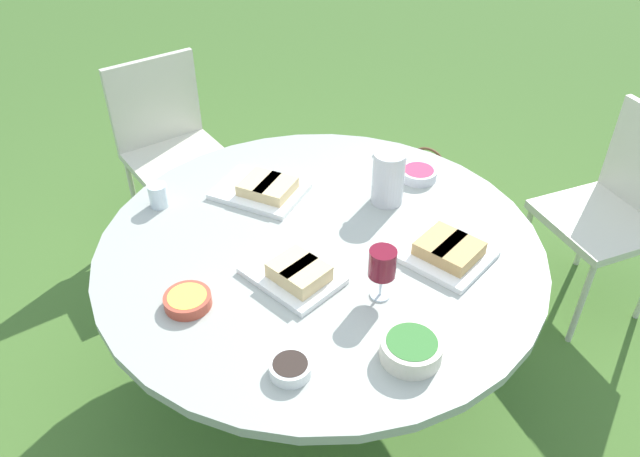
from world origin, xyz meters
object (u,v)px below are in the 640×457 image
at_px(dining_table, 320,263).
at_px(wine_glass, 382,264).
at_px(chair_near_right, 169,139).
at_px(handbag, 424,186).
at_px(water_pitcher, 388,178).
at_px(chair_near_left, 620,202).

xyz_separation_m(dining_table, wine_glass, (-0.27, 0.15, 0.21)).
xyz_separation_m(chair_near_right, handbag, (-1.07, -0.74, -0.40)).
xyz_separation_m(water_pitcher, wine_glass, (-0.16, 0.47, 0.02)).
bearing_deg(handbag, wine_glass, 101.65).
bearing_deg(chair_near_left, dining_table, 48.34).
xyz_separation_m(chair_near_right, wine_glass, (-1.37, 0.74, 0.31)).
xyz_separation_m(dining_table, chair_near_right, (1.10, -0.59, -0.10)).
bearing_deg(water_pitcher, dining_table, 71.58).
relative_size(dining_table, wine_glass, 8.52).
bearing_deg(water_pitcher, wine_glass, 109.32).
bearing_deg(wine_glass, chair_near_right, -28.24).
relative_size(dining_table, water_pitcher, 7.43).
distance_m(dining_table, wine_glass, 0.37).
bearing_deg(chair_near_left, chair_near_right, 11.50).
relative_size(water_pitcher, wine_glass, 1.15).
distance_m(water_pitcher, wine_glass, 0.50).
bearing_deg(chair_near_right, water_pitcher, 167.47).
distance_m(chair_near_left, wine_glass, 1.33).
height_order(water_pitcher, handbag, water_pitcher).
distance_m(dining_table, handbag, 1.42).
distance_m(chair_near_right, water_pitcher, 1.27).
bearing_deg(water_pitcher, chair_near_right, -12.53).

